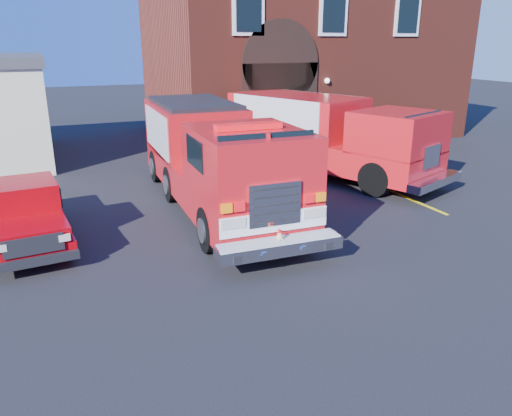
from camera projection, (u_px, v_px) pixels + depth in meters
name	position (u px, v px, depth m)	size (l,w,h in m)	color
ground	(238.00, 242.00, 12.80)	(100.00, 100.00, 0.00)	black
parking_stripe_near	(414.00, 201.00, 16.09)	(0.12, 3.00, 0.01)	yellow
parking_stripe_mid	(361.00, 178.00, 18.71)	(0.12, 3.00, 0.01)	yellow
parking_stripe_far	(320.00, 161.00, 21.32)	(0.12, 3.00, 0.01)	yellow
fire_station	(299.00, 53.00, 26.98)	(15.20, 10.20, 8.45)	maroon
fire_engine	(214.00, 157.00, 15.06)	(3.09, 9.95, 3.04)	black
pickup_truck	(23.00, 212.00, 12.68)	(2.25, 5.14, 1.64)	black
secondary_truck	(326.00, 133.00, 18.92)	(5.76, 9.29, 2.89)	black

